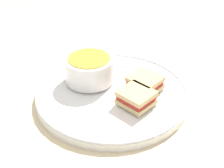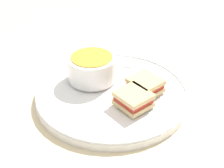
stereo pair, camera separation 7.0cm
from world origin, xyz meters
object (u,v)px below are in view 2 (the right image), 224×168
soup_bowl (92,67)px  sandwich_half_near (133,99)px  sandwich_half_far (145,85)px  spoon (97,67)px

soup_bowl → sandwich_half_near: 0.14m
soup_bowl → sandwich_half_far: 0.13m
soup_bowl → spoon: bearing=157.9°
soup_bowl → spoon: (-0.04, 0.02, -0.03)m
spoon → sandwich_half_near: 0.17m
sandwich_half_near → sandwich_half_far: bearing=141.0°
soup_bowl → sandwich_half_near: bearing=31.2°
sandwich_half_near → soup_bowl: bearing=-148.8°
soup_bowl → sandwich_half_far: size_ratio=1.27×
spoon → sandwich_half_far: bearing=127.8°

